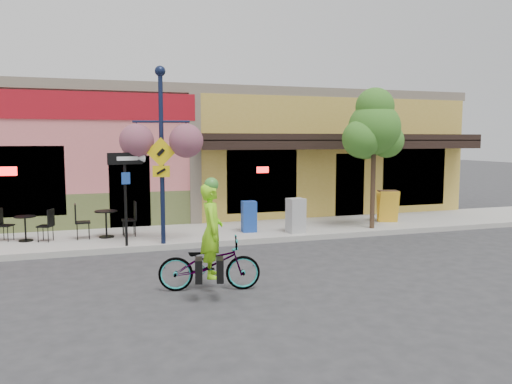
# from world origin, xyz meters

# --- Properties ---
(ground) EXTENTS (90.00, 90.00, 0.00)m
(ground) POSITION_xyz_m (0.00, 0.00, 0.00)
(ground) COLOR #2D2D30
(ground) RESTS_ON ground
(sidewalk) EXTENTS (24.00, 3.00, 0.15)m
(sidewalk) POSITION_xyz_m (0.00, 2.00, 0.07)
(sidewalk) COLOR #9E9B93
(sidewalk) RESTS_ON ground
(curb) EXTENTS (24.00, 0.12, 0.15)m
(curb) POSITION_xyz_m (0.00, 0.55, 0.07)
(curb) COLOR #A8A59E
(curb) RESTS_ON ground
(building) EXTENTS (18.20, 8.20, 4.50)m
(building) POSITION_xyz_m (0.00, 7.50, 2.25)
(building) COLOR #D76A6C
(building) RESTS_ON ground
(bicycle) EXTENTS (1.97, 1.05, 0.98)m
(bicycle) POSITION_xyz_m (-2.05, -3.09, 0.49)
(bicycle) COLOR #9C1A0E
(bicycle) RESTS_ON ground
(cyclist_rider) EXTENTS (0.54, 0.71, 1.73)m
(cyclist_rider) POSITION_xyz_m (-2.00, -3.09, 0.86)
(cyclist_rider) COLOR #8EEF19
(cyclist_rider) RESTS_ON ground
(lamp_post) EXTENTS (1.52, 0.96, 4.44)m
(lamp_post) POSITION_xyz_m (-2.39, 0.65, 2.37)
(lamp_post) COLOR #111A38
(lamp_post) RESTS_ON sidewalk
(one_way_sign) EXTENTS (0.90, 0.44, 2.31)m
(one_way_sign) POSITION_xyz_m (-3.30, 0.65, 1.31)
(one_way_sign) COLOR black
(one_way_sign) RESTS_ON sidewalk
(cafe_set_left) EXTENTS (1.59, 1.20, 0.86)m
(cafe_set_left) POSITION_xyz_m (-5.75, 2.06, 0.58)
(cafe_set_left) COLOR black
(cafe_set_left) RESTS_ON sidewalk
(cafe_set_right) EXTENTS (1.61, 0.85, 0.95)m
(cafe_set_right) POSITION_xyz_m (-3.74, 1.93, 0.62)
(cafe_set_right) COLOR black
(cafe_set_right) RESTS_ON sidewalk
(newspaper_box_blue) EXTENTS (0.42, 0.38, 0.88)m
(newspaper_box_blue) POSITION_xyz_m (0.16, 1.53, 0.59)
(newspaper_box_blue) COLOR #1A409F
(newspaper_box_blue) RESTS_ON sidewalk
(newspaper_box_grey) EXTENTS (0.50, 0.46, 0.97)m
(newspaper_box_grey) POSITION_xyz_m (1.38, 1.00, 0.64)
(newspaper_box_grey) COLOR #A7A7A7
(newspaper_box_grey) RESTS_ON sidewalk
(street_tree) EXTENTS (2.14, 2.14, 4.18)m
(street_tree) POSITION_xyz_m (3.82, 0.95, 2.24)
(street_tree) COLOR #3D7A26
(street_tree) RESTS_ON sidewalk
(sandwich_board) EXTENTS (0.72, 0.62, 1.02)m
(sandwich_board) POSITION_xyz_m (4.84, 1.64, 0.66)
(sandwich_board) COLOR yellow
(sandwich_board) RESTS_ON sidewalk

